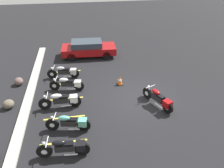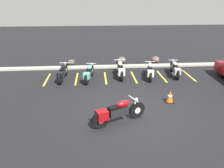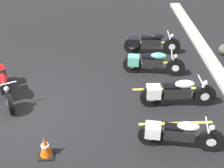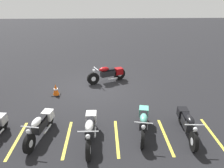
% 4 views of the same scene
% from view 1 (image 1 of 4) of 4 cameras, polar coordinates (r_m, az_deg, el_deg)
% --- Properties ---
extents(ground, '(60.00, 60.00, 0.00)m').
position_cam_1_polar(ground, '(12.79, 7.37, -4.02)').
color(ground, black).
extents(motorcycle_maroon_featured, '(2.15, 1.10, 0.90)m').
position_cam_1_polar(motorcycle_maroon_featured, '(12.17, 12.13, -3.80)').
color(motorcycle_maroon_featured, black).
rests_on(motorcycle_maroon_featured, ground).
extents(parked_bike_0, '(0.62, 2.19, 0.86)m').
position_cam_1_polar(parked_bike_0, '(9.48, -11.96, -15.92)').
color(parked_bike_0, black).
rests_on(parked_bike_0, ground).
extents(parked_bike_1, '(0.75, 2.13, 0.84)m').
position_cam_1_polar(parked_bike_1, '(10.59, -10.88, -9.91)').
color(parked_bike_1, black).
rests_on(parked_bike_1, ground).
extents(parked_bike_2, '(0.64, 2.28, 0.90)m').
position_cam_1_polar(parked_bike_2, '(12.10, -12.92, -4.15)').
color(parked_bike_2, black).
rests_on(parked_bike_2, ground).
extents(parked_bike_3, '(0.75, 2.12, 0.84)m').
position_cam_1_polar(parked_bike_3, '(13.56, -11.36, 0.04)').
color(parked_bike_3, black).
rests_on(parked_bike_3, ground).
extents(parked_bike_4, '(0.66, 2.14, 0.84)m').
position_cam_1_polar(parked_bike_4, '(14.99, -12.26, 3.09)').
color(parked_bike_4, black).
rests_on(parked_bike_4, ground).
extents(car_red, '(2.01, 4.39, 1.29)m').
position_cam_1_polar(car_red, '(18.01, -6.22, 9.28)').
color(car_red, black).
rests_on(car_red, ground).
extents(concrete_curb, '(18.00, 0.50, 0.12)m').
position_cam_1_polar(concrete_curb, '(12.69, -21.70, -6.29)').
color(concrete_curb, '#A8A399').
rests_on(concrete_curb, ground).
extents(landscape_rock_0, '(0.70, 0.67, 0.49)m').
position_cam_1_polar(landscape_rock_0, '(15.18, -23.19, 0.64)').
color(landscape_rock_0, brown).
rests_on(landscape_rock_0, ground).
extents(landscape_rock_1, '(0.83, 0.83, 0.49)m').
position_cam_1_polar(landscape_rock_1, '(13.16, -25.44, -4.78)').
color(landscape_rock_1, brown).
rests_on(landscape_rock_1, ground).
extents(traffic_cone, '(0.40, 0.40, 0.58)m').
position_cam_1_polar(traffic_cone, '(13.98, 2.12, 0.86)').
color(traffic_cone, black).
rests_on(traffic_cone, ground).
extents(stall_line_1, '(0.10, 2.10, 0.00)m').
position_cam_1_polar(stall_line_1, '(10.36, -12.51, -14.64)').
color(stall_line_1, gold).
rests_on(stall_line_1, ground).
extents(stall_line_2, '(0.10, 2.10, 0.00)m').
position_cam_1_polar(stall_line_2, '(11.64, -12.33, -8.58)').
color(stall_line_2, gold).
rests_on(stall_line_2, ground).
extents(stall_line_3, '(0.10, 2.10, 0.00)m').
position_cam_1_polar(stall_line_3, '(13.04, -12.19, -3.77)').
color(stall_line_3, gold).
rests_on(stall_line_3, ground).
extents(stall_line_4, '(0.10, 2.10, 0.00)m').
position_cam_1_polar(stall_line_4, '(14.50, -12.07, 0.09)').
color(stall_line_4, gold).
rests_on(stall_line_4, ground).
extents(stall_line_5, '(0.10, 2.10, 0.00)m').
position_cam_1_polar(stall_line_5, '(16.02, -11.98, 3.23)').
color(stall_line_5, gold).
rests_on(stall_line_5, ground).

